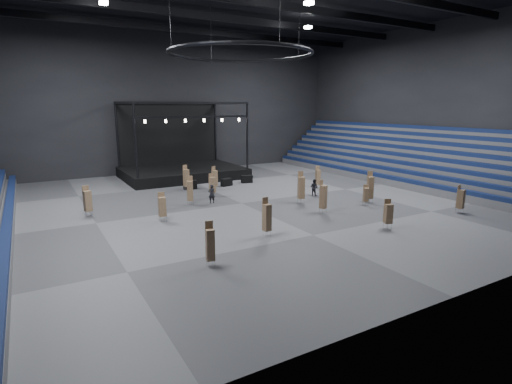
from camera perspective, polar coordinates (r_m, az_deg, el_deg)
floor at (r=36.32m, az=-2.07°, el=-1.64°), size 50.00×50.00×0.00m
wall_back at (r=54.71m, az=-12.76°, el=12.25°), size 50.00×0.20×18.00m
wall_front at (r=19.37m, az=28.98°, el=11.62°), size 50.00×0.20×18.00m
wall_right at (r=51.89m, az=23.59°, el=11.57°), size 0.20×42.00×18.00m
bleachers_right at (r=50.74m, az=21.49°, el=3.48°), size 7.20×40.00×6.40m
stage at (r=50.71m, az=-10.74°, el=3.80°), size 14.00×10.00×9.20m
truss_ring at (r=35.52m, az=-2.24°, el=19.18°), size 12.30×12.30×5.15m
roof_girders at (r=36.27m, az=-2.30°, el=25.77°), size 49.00×30.35×0.70m
flight_case_left at (r=43.09m, az=-9.40°, el=1.04°), size 1.48×0.92×0.92m
flight_case_mid at (r=44.23m, az=-4.23°, el=1.40°), size 1.36×0.90×0.83m
flight_case_right at (r=45.97m, az=-1.32°, el=1.86°), size 1.38×0.90×0.85m
chair_stack_0 at (r=33.20m, az=9.57°, el=-0.60°), size 0.65×0.65×2.81m
chair_stack_1 at (r=43.30m, az=8.83°, el=2.16°), size 0.57×0.57×2.39m
chair_stack_2 at (r=36.28m, az=6.47°, el=0.69°), size 0.62×0.62×2.93m
chair_stack_3 at (r=42.31m, az=-9.95°, el=2.07°), size 0.57×0.57×2.67m
chair_stack_4 at (r=30.17m, az=18.36°, el=-2.87°), size 0.66×0.66×2.17m
chair_stack_5 at (r=22.12m, az=-6.57°, el=-7.39°), size 0.53×0.53×2.58m
chair_stack_6 at (r=37.66m, az=16.00°, el=0.69°), size 0.67×0.67×2.92m
chair_stack_7 at (r=41.98m, az=-5.93°, el=1.99°), size 0.54×0.54×2.52m
chair_stack_8 at (r=31.20m, az=-13.27°, el=-1.98°), size 0.58×0.58×2.28m
chair_stack_9 at (r=34.52m, az=-22.94°, el=-1.11°), size 0.64×0.64×2.50m
chair_stack_10 at (r=36.74m, az=15.42°, el=-0.34°), size 0.54×0.54×1.86m
chair_stack_11 at (r=36.78m, az=27.20°, el=-0.84°), size 0.62×0.62×2.36m
chair_stack_12 at (r=38.89m, az=-6.25°, el=1.08°), size 0.61×0.61×2.30m
chair_stack_13 at (r=35.86m, az=-9.40°, el=0.25°), size 0.67×0.67×2.63m
chair_stack_14 at (r=26.97m, az=1.55°, el=-3.56°), size 0.52×0.52×2.69m
man_center at (r=36.45m, az=-6.36°, el=-0.27°), size 0.65×0.44×1.72m
crew_member at (r=39.70m, az=8.30°, el=0.66°), size 0.86×0.97×1.65m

